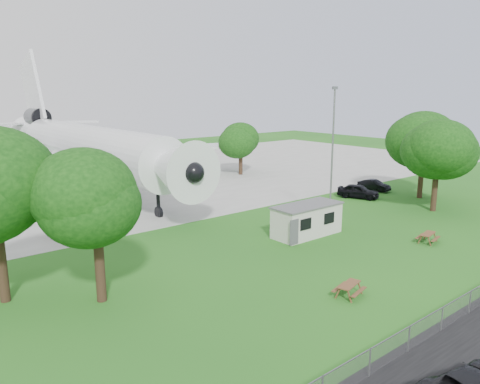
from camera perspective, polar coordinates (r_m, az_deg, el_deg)
ground at (r=32.69m, az=9.92°, el=-9.04°), size 160.00×160.00×0.00m
concrete_apron at (r=63.27m, az=-17.09°, el=0.99°), size 120.00×46.00×0.03m
airliner at (r=59.80m, az=-18.38°, el=5.39°), size 46.36×47.73×17.69m
site_cabin at (r=39.14m, az=8.17°, el=-3.37°), size 6.76×2.73×2.62m
picnic_west at (r=28.76m, az=13.12°, el=-12.24°), size 2.11×1.89×0.76m
picnic_east at (r=40.09m, az=21.87°, el=-5.73°), size 2.08×1.85×0.76m
fence at (r=28.04m, az=25.21°, el=-13.80°), size 58.00×0.04×1.30m
lamp_mast at (r=41.18m, az=11.16°, el=3.97°), size 0.16×0.16×12.00m
tree_west_small at (r=26.75m, az=-17.20°, el=-1.29°), size 7.00×7.00×9.27m
tree_east_front at (r=49.64m, az=22.99°, el=4.42°), size 7.35×7.35×9.52m
tree_east_back at (r=55.31m, az=21.50°, el=5.67°), size 8.25×8.25×10.38m
tree_far_apron at (r=66.43m, az=0.08°, el=6.19°), size 5.82×5.82×7.68m
car_ne_hatch at (r=53.82m, az=14.22°, el=0.08°), size 3.43×4.91×1.55m
car_ne_sedan at (r=58.42m, az=16.02°, el=0.79°), size 1.61×3.99×1.29m
car_apron_van at (r=40.71m, az=-17.94°, el=-4.03°), size 5.73×4.53×1.55m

